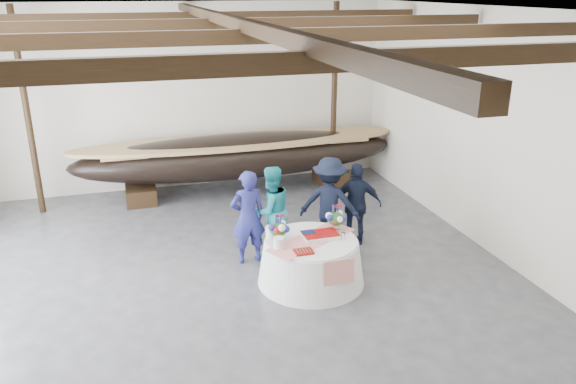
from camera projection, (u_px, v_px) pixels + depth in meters
name	position (u px, v px, depth m)	size (l,w,h in m)	color
floor	(239.00, 301.00, 9.15)	(10.00, 12.00, 0.01)	#3D3D42
wall_back	(187.00, 98.00, 13.77)	(10.00, 0.02, 4.50)	silver
wall_right	(519.00, 145.00, 9.70)	(0.02, 12.00, 4.50)	silver
ceiling	(229.00, 12.00, 7.60)	(10.00, 12.00, 0.01)	white
pavilion_structure	(220.00, 44.00, 8.54)	(9.80, 11.76, 4.50)	black
longboat_display	(239.00, 156.00, 13.64)	(7.94, 1.59, 1.49)	black
banquet_table	(311.00, 261.00, 9.62)	(1.84, 1.84, 0.79)	silver
tabletop_items	(307.00, 229.00, 9.56)	(1.75, 1.32, 0.40)	red
guest_woman_blue	(248.00, 217.00, 10.18)	(0.65, 0.42, 1.77)	navy
guest_woman_teal	(271.00, 211.00, 10.51)	(0.84, 0.66, 1.74)	teal
guest_man_left	(329.00, 203.00, 10.80)	(1.17, 0.67, 1.81)	black
guest_man_right	(356.00, 204.00, 10.92)	(0.97, 0.41, 1.66)	black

